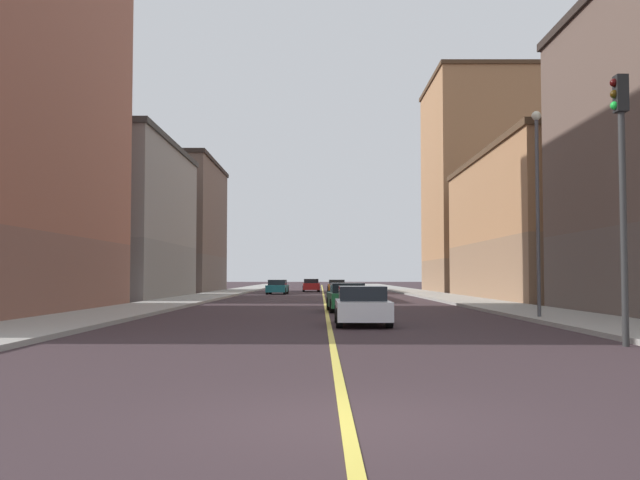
% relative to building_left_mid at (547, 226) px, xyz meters
% --- Properties ---
extents(ground_plane, '(400.00, 400.00, 0.00)m').
position_rel_building_left_mid_xyz_m(ground_plane, '(-16.12, -43.53, -5.25)').
color(ground_plane, '#36282C').
rests_on(ground_plane, ground).
extents(sidewalk_left, '(3.76, 168.00, 0.15)m').
position_rel_building_left_mid_xyz_m(sidewalk_left, '(-6.86, 5.47, -5.17)').
color(sidewalk_left, '#9E9B93').
rests_on(sidewalk_left, ground).
extents(sidewalk_right, '(3.76, 168.00, 0.15)m').
position_rel_building_left_mid_xyz_m(sidewalk_right, '(-25.39, 5.47, -5.17)').
color(sidewalk_right, '#9E9B93').
rests_on(sidewalk_right, ground).
extents(lane_center_stripe, '(0.16, 154.00, 0.01)m').
position_rel_building_left_mid_xyz_m(lane_center_stripe, '(-16.12, 5.47, -5.24)').
color(lane_center_stripe, '#E5D14C').
rests_on(lane_center_stripe, ground).
extents(building_left_mid, '(10.25, 24.56, 10.47)m').
position_rel_building_left_mid_xyz_m(building_left_mid, '(0.00, 0.00, 0.00)').
color(building_left_mid, '#8F6B4F').
rests_on(building_left_mid, ground).
extents(building_left_far, '(10.25, 15.16, 21.89)m').
position_rel_building_left_mid_xyz_m(building_left_far, '(0.00, 22.35, 5.71)').
color(building_left_far, '#8F6B4F').
rests_on(building_left_far, ground).
extents(building_right_midblock, '(10.25, 19.09, 11.60)m').
position_rel_building_left_mid_xyz_m(building_right_midblock, '(-32.24, 2.03, 0.56)').
color(building_right_midblock, slate).
rests_on(building_right_midblock, ground).
extents(building_right_distant, '(10.25, 17.79, 13.55)m').
position_rel_building_left_mid_xyz_m(building_right_distant, '(-32.24, 23.60, 1.54)').
color(building_right_distant, brown).
rests_on(building_right_distant, ground).
extents(traffic_light_left_near, '(0.40, 0.32, 6.54)m').
position_rel_building_left_mid_xyz_m(traffic_light_left_near, '(-9.15, -34.55, -1.05)').
color(traffic_light_left_near, '#2D2D2D').
rests_on(traffic_light_left_near, ground).
extents(street_lamp_left_near, '(0.36, 0.36, 7.84)m').
position_rel_building_left_mid_xyz_m(street_lamp_left_near, '(-8.14, -24.42, -0.40)').
color(street_lamp_left_near, '#4C4C51').
rests_on(street_lamp_left_near, ground).
extents(car_black, '(1.91, 4.19, 1.21)m').
position_rel_building_left_mid_xyz_m(car_black, '(-14.47, -6.44, -4.65)').
color(car_black, black).
rests_on(car_black, ground).
extents(car_white, '(1.84, 4.14, 1.33)m').
position_rel_building_left_mid_xyz_m(car_white, '(-14.99, -27.11, -4.59)').
color(car_white, white).
rests_on(car_white, ground).
extents(car_teal, '(1.94, 4.30, 1.33)m').
position_rel_building_left_mid_xyz_m(car_teal, '(-20.34, 14.75, -4.59)').
color(car_teal, '#196670').
rests_on(car_teal, ground).
extents(car_red, '(1.91, 4.11, 1.37)m').
position_rel_building_left_mid_xyz_m(car_red, '(-17.39, 26.04, -4.58)').
color(car_red, red).
rests_on(car_red, ground).
extents(car_green, '(1.91, 4.19, 1.35)m').
position_rel_building_left_mid_xyz_m(car_green, '(-15.15, -17.49, -4.58)').
color(car_green, '#1E6B38').
rests_on(car_green, ground).
extents(car_orange, '(1.89, 4.37, 1.30)m').
position_rel_building_left_mid_xyz_m(car_orange, '(-14.73, 22.72, -4.61)').
color(car_orange, orange).
rests_on(car_orange, ground).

